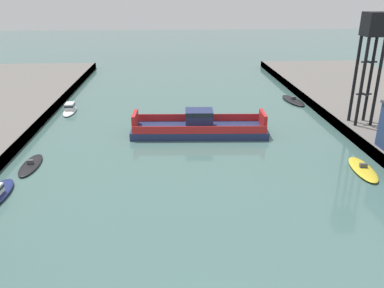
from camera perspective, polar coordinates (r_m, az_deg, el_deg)
chain_ferry at (r=57.41m, az=1.04°, el=2.52°), size 19.97×6.78×3.69m
moored_boat_near_right at (r=77.35m, az=14.57°, el=6.20°), size 3.67×8.51×0.98m
moored_boat_mid_right at (r=71.60m, az=-17.44°, el=4.95°), size 2.28×6.59×1.54m
moored_boat_far_left at (r=50.13m, az=23.72°, el=-3.39°), size 3.05×7.35×0.99m
moored_boat_far_right at (r=50.99m, az=-22.52°, el=-2.85°), size 2.16×6.69×0.87m
crane_tower at (r=60.88m, az=24.95°, el=13.63°), size 2.94×2.94×15.70m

